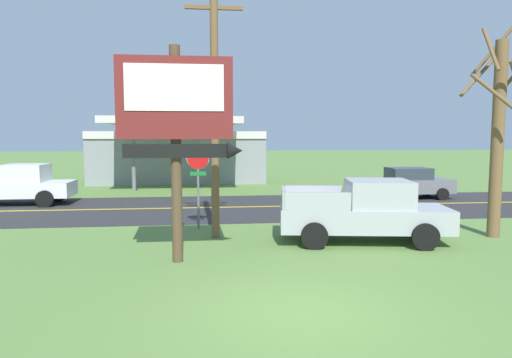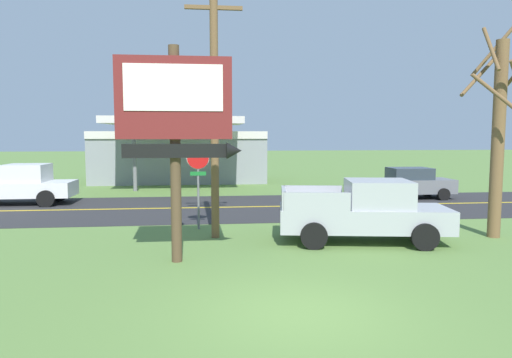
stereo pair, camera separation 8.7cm
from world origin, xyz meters
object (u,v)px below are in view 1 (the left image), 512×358
(utility_pole, at_px, (215,95))
(bare_tree, at_px, (498,130))
(stop_sign, at_px, (198,173))
(pickup_white_on_road, at_px, (18,185))
(gas_station, at_px, (179,155))
(car_grey_near_lane, at_px, (410,183))
(motel_sign, at_px, (178,119))
(pickup_silver_parked_on_lawn, at_px, (366,212))

(utility_pole, distance_m, bare_tree, 9.25)
(stop_sign, height_order, pickup_white_on_road, stop_sign)
(stop_sign, distance_m, utility_pole, 3.02)
(utility_pole, xyz_separation_m, pickup_white_on_road, (-9.26, 8.23, -3.68))
(gas_station, bearing_deg, car_grey_near_lane, -40.12)
(bare_tree, bearing_deg, motel_sign, -168.70)
(motel_sign, distance_m, stop_sign, 4.72)
(motel_sign, height_order, bare_tree, bare_tree)
(utility_pole, xyz_separation_m, pickup_silver_parked_on_lawn, (4.67, -1.17, -3.68))
(stop_sign, height_order, bare_tree, bare_tree)
(gas_station, height_order, pickup_silver_parked_on_lawn, gas_station)
(motel_sign, bearing_deg, pickup_white_on_road, 126.39)
(pickup_silver_parked_on_lawn, relative_size, pickup_white_on_road, 1.05)
(motel_sign, xyz_separation_m, utility_pole, (1.02, 2.95, 0.86))
(bare_tree, distance_m, car_grey_near_lane, 9.63)
(gas_station, bearing_deg, stop_sign, -84.94)
(bare_tree, xyz_separation_m, pickup_white_on_road, (-18.40, 9.15, -2.54))
(pickup_white_on_road, distance_m, car_grey_near_lane, 19.75)
(bare_tree, bearing_deg, stop_sign, 166.50)
(stop_sign, relative_size, gas_station, 0.25)
(pickup_white_on_road, height_order, car_grey_near_lane, pickup_white_on_road)
(utility_pole, distance_m, pickup_silver_parked_on_lawn, 6.05)
(bare_tree, bearing_deg, pickup_white_on_road, 153.54)
(motel_sign, height_order, stop_sign, motel_sign)
(bare_tree, distance_m, gas_station, 22.80)
(motel_sign, xyz_separation_m, pickup_silver_parked_on_lawn, (5.68, 1.78, -2.82))
(pickup_silver_parked_on_lawn, xyz_separation_m, pickup_white_on_road, (-13.92, 9.41, 0.00))
(bare_tree, bearing_deg, car_grey_near_lane, 81.59)
(gas_station, relative_size, car_grey_near_lane, 2.86)
(motel_sign, bearing_deg, stop_sign, 84.13)
(utility_pole, xyz_separation_m, car_grey_near_lane, (10.49, 8.23, -3.81))
(gas_station, bearing_deg, pickup_silver_parked_on_lawn, -71.31)
(gas_station, height_order, car_grey_near_lane, gas_station)
(pickup_white_on_road, bearing_deg, utility_pole, -41.65)
(motel_sign, bearing_deg, car_grey_near_lane, 44.19)
(motel_sign, relative_size, utility_pole, 0.65)
(gas_station, xyz_separation_m, car_grey_near_lane, (12.60, -10.62, -1.11))
(utility_pole, bearing_deg, car_grey_near_lane, 38.12)
(pickup_silver_parked_on_lawn, bearing_deg, stop_sign, 153.74)
(pickup_silver_parked_on_lawn, relative_size, car_grey_near_lane, 1.30)
(motel_sign, height_order, gas_station, motel_sign)
(motel_sign, height_order, pickup_silver_parked_on_lawn, motel_sign)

